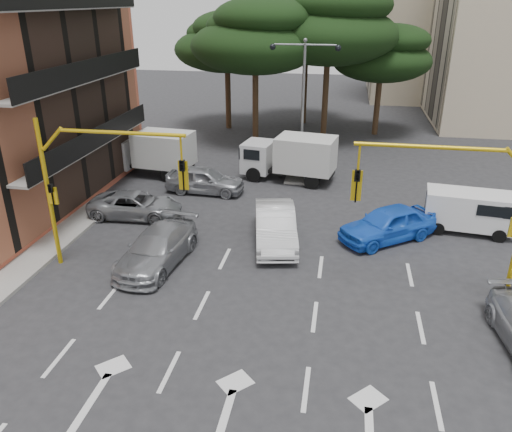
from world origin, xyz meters
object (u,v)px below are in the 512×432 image
at_px(signal_mast_left, 88,176).
at_px(box_truck_a, 150,153).
at_px(car_blue_compact, 388,224).
at_px(car_silver_cross_a, 136,205).
at_px(signal_mast_right, 469,199).
at_px(van_white, 469,212).
at_px(car_silver_wagon, 157,248).
at_px(car_white_hatch, 275,226).
at_px(box_truck_b, 289,158).
at_px(car_silver_cross_b, 205,180).
at_px(street_lamp_center, 304,82).

distance_m(signal_mast_left, box_truck_a, 11.87).
bearing_deg(car_blue_compact, car_silver_cross_a, -128.86).
height_order(signal_mast_right, van_white, signal_mast_right).
bearing_deg(car_blue_compact, van_white, 76.71).
distance_m(car_silver_wagon, car_silver_cross_a, 5.18).
height_order(signal_mast_left, car_silver_wagon, signal_mast_left).
xyz_separation_m(signal_mast_left, car_silver_wagon, (2.22, 0.62, -3.17)).
bearing_deg(car_white_hatch, box_truck_a, 127.15).
height_order(car_blue_compact, box_truck_b, box_truck_b).
xyz_separation_m(signal_mast_left, car_silver_cross_a, (-0.54, 5.01, -3.25)).
height_order(car_blue_compact, car_silver_wagon, car_blue_compact).
bearing_deg(box_truck_b, car_silver_wagon, 169.69).
height_order(car_blue_compact, car_silver_cross_b, car_blue_compact).
height_order(car_silver_wagon, van_white, van_white).
height_order(car_silver_cross_b, van_white, van_white).
bearing_deg(car_silver_cross_b, signal_mast_left, 170.27).
bearing_deg(car_silver_cross_b, car_silver_cross_a, 150.14).
xyz_separation_m(signal_mast_left, car_white_hatch, (6.66, 3.40, -3.07)).
xyz_separation_m(signal_mast_right, box_truck_b, (-7.32, 11.83, -2.53)).
relative_size(car_white_hatch, car_silver_wagon, 1.00).
relative_size(street_lamp_center, car_blue_compact, 1.70).
xyz_separation_m(car_white_hatch, box_truck_a, (-8.86, 7.98, 0.53)).
relative_size(signal_mast_right, car_silver_cross_b, 1.38).
xyz_separation_m(car_white_hatch, van_white, (8.64, 2.76, 0.16)).
relative_size(street_lamp_center, car_silver_wagon, 1.58).
relative_size(car_silver_wagon, van_white, 1.27).
bearing_deg(car_white_hatch, signal_mast_left, -163.77).
bearing_deg(van_white, box_truck_b, -115.35).
distance_m(car_silver_cross_b, box_truck_b, 5.27).
bearing_deg(box_truck_a, car_blue_compact, -109.73).
bearing_deg(car_silver_cross_a, car_blue_compact, -94.93).
height_order(car_silver_cross_a, box_truck_b, box_truck_b).
distance_m(signal_mast_right, car_silver_cross_b, 15.02).
distance_m(box_truck_a, box_truck_b, 8.50).
bearing_deg(box_truck_b, box_truck_a, 102.68).
bearing_deg(signal_mast_left, car_silver_cross_b, 77.75).
distance_m(car_white_hatch, car_silver_cross_a, 7.38).
distance_m(car_silver_cross_b, box_truck_a, 4.85).
distance_m(car_silver_wagon, box_truck_a, 11.65).
bearing_deg(signal_mast_right, car_silver_cross_b, 142.61).
height_order(car_white_hatch, box_truck_b, box_truck_b).
distance_m(signal_mast_right, box_truck_b, 14.14).
distance_m(signal_mast_left, car_silver_wagon, 3.92).
bearing_deg(car_blue_compact, box_truck_a, -153.09).
xyz_separation_m(car_blue_compact, car_silver_wagon, (-9.36, -3.93, -0.06)).
relative_size(car_blue_compact, van_white, 1.17).
bearing_deg(car_silver_wagon, car_white_hatch, 38.35).
height_order(signal_mast_right, signal_mast_left, same).
distance_m(signal_mast_left, van_white, 16.75).
bearing_deg(car_silver_wagon, signal_mast_right, 3.21).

